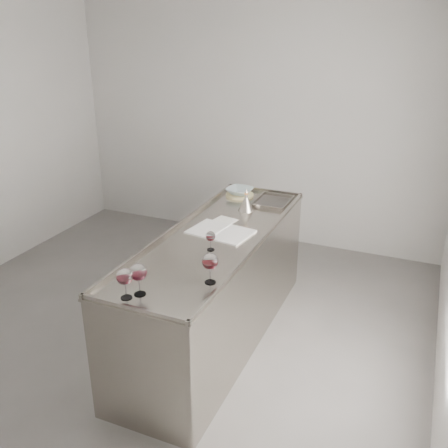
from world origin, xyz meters
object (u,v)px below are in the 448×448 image
at_px(wine_glass_small, 211,237).
at_px(wine_glass_right, 210,262).
at_px(wine_glass_middle, 125,277).
at_px(ceramic_bowl, 240,191).
at_px(notebook, 221,232).
at_px(wine_glass_left, 138,273).
at_px(counter, 216,288).
at_px(wine_funnel, 246,204).

bearing_deg(wine_glass_small, wine_glass_right, -65.71).
bearing_deg(wine_glass_middle, wine_glass_right, 44.01).
height_order(wine_glass_small, ceramic_bowl, wine_glass_small).
xyz_separation_m(wine_glass_middle, wine_glass_right, (0.39, 0.38, 0.00)).
xyz_separation_m(notebook, ceramic_bowl, (-0.19, 0.90, 0.04)).
height_order(wine_glass_left, wine_glass_right, wine_glass_left).
relative_size(counter, wine_glass_small, 16.47).
height_order(wine_glass_small, notebook, wine_glass_small).
distance_m(counter, notebook, 0.48).
bearing_deg(counter, wine_funnel, 88.39).
bearing_deg(ceramic_bowl, counter, -79.41).
relative_size(counter, notebook, 4.59).
bearing_deg(wine_glass_small, ceramic_bowl, 101.67).
distance_m(wine_glass_left, notebook, 1.10).
bearing_deg(notebook, wine_glass_middle, -88.20).
height_order(counter, wine_funnel, wine_funnel).
relative_size(wine_glass_left, wine_glass_small, 1.43).
xyz_separation_m(wine_glass_small, wine_funnel, (-0.05, 0.88, -0.04)).
distance_m(notebook, ceramic_bowl, 0.92).
bearing_deg(wine_glass_right, wine_glass_middle, -135.99).
bearing_deg(wine_glass_right, wine_funnel, 100.96).
distance_m(wine_glass_left, wine_glass_small, 0.78).
relative_size(counter, wine_glass_left, 11.51).
height_order(wine_glass_left, wine_glass_middle, wine_glass_left).
bearing_deg(wine_funnel, counter, -91.61).
xyz_separation_m(wine_glass_right, notebook, (-0.27, 0.78, -0.14)).
bearing_deg(wine_glass_small, notebook, 100.91).
bearing_deg(notebook, wine_glass_small, -71.07).
relative_size(counter, wine_funnel, 11.62).
relative_size(ceramic_bowl, wine_funnel, 1.17).
distance_m(ceramic_bowl, wine_funnel, 0.40).
relative_size(counter, wine_glass_right, 11.61).
bearing_deg(wine_glass_small, wine_funnel, 93.45).
bearing_deg(notebook, ceramic_bowl, 109.97).
distance_m(wine_glass_small, notebook, 0.35).
bearing_deg(notebook, wine_funnel, 96.99).
bearing_deg(wine_glass_right, ceramic_bowl, 105.25).
distance_m(counter, wine_glass_right, 0.97).
bearing_deg(wine_funnel, wine_glass_small, -86.55).
height_order(wine_glass_middle, wine_glass_small, wine_glass_middle).
bearing_deg(wine_glass_left, ceramic_bowl, 93.36).
distance_m(wine_glass_middle, wine_glass_right, 0.55).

